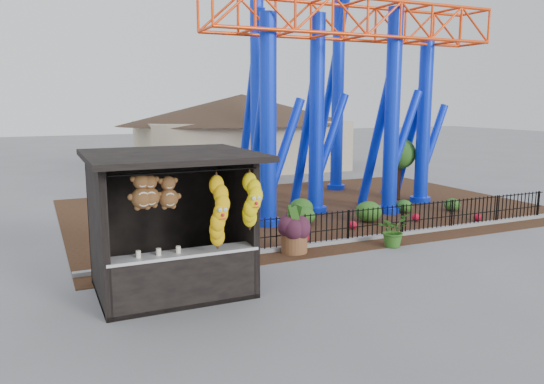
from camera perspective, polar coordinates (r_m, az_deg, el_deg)
name	(u,v)px	position (r m, az deg, el deg)	size (l,w,h in m)	color
ground	(315,287)	(12.31, 4.64, -10.18)	(120.00, 120.00, 0.00)	slate
mulch_bed	(306,209)	(20.94, 3.63, -1.78)	(18.00, 12.00, 0.02)	#331E11
curb	(381,236)	(16.79, 11.68, -4.69)	(18.00, 0.18, 0.12)	gray
prize_booth	(174,226)	(11.66, -10.46, -3.66)	(3.50, 3.40, 3.12)	black
picket_fence	(405,220)	(17.22, 14.16, -2.92)	(12.20, 0.06, 1.00)	black
roller_coaster	(330,42)	(21.38, 6.27, 15.75)	(11.00, 6.37, 10.82)	#0D2BE2
terracotta_planter	(294,242)	(14.86, 2.40, -5.38)	(0.74, 0.74, 0.62)	brown
planter_foliage	(294,220)	(14.71, 2.41, -3.01)	(0.70, 0.70, 0.64)	#351523
potted_plant	(393,230)	(15.82, 12.89, -4.00)	(0.89, 0.77, 0.99)	#275418
landscaping	(352,211)	(19.13, 8.59, -1.99)	(7.76, 3.69, 0.73)	#285719
pavilion	(242,120)	(32.30, -3.24, 7.75)	(15.00, 15.00, 4.80)	#BFAD8C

